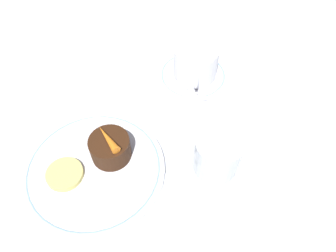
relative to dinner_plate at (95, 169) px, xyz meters
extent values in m
plane|color=white|center=(0.00, 0.02, -0.01)|extent=(3.00, 3.00, 0.00)
cylinder|color=white|center=(0.00, 0.00, 0.00)|extent=(0.24, 0.24, 0.01)
torus|color=#8CB2D1|center=(0.00, 0.00, 0.00)|extent=(0.23, 0.23, 0.00)
cylinder|color=white|center=(-0.24, 0.17, 0.00)|extent=(0.15, 0.15, 0.01)
torus|color=#8CB2D1|center=(-0.24, 0.17, 0.00)|extent=(0.14, 0.14, 0.00)
cylinder|color=white|center=(-0.24, 0.17, 0.04)|extent=(0.09, 0.09, 0.07)
cylinder|color=#9E7A4C|center=(-0.24, 0.17, 0.04)|extent=(0.08, 0.08, 0.05)
torus|color=white|center=(-0.19, 0.17, 0.04)|extent=(0.04, 0.01, 0.04)
cube|color=silver|center=(-0.20, 0.15, 0.00)|extent=(0.05, 0.07, 0.00)
ellipsoid|color=silver|center=(-0.17, 0.19, 0.00)|extent=(0.03, 0.03, 0.00)
cylinder|color=silver|center=(0.01, 0.20, -0.01)|extent=(0.07, 0.07, 0.01)
cylinder|color=silver|center=(0.01, 0.20, 0.03)|extent=(0.01, 0.01, 0.06)
cylinder|color=silver|center=(0.01, 0.20, 0.09)|extent=(0.07, 0.07, 0.06)
cylinder|color=maroon|center=(0.01, 0.20, 0.07)|extent=(0.06, 0.06, 0.03)
cylinder|color=#381E0F|center=(-0.03, 0.03, 0.03)|extent=(0.07, 0.07, 0.04)
cone|color=orange|center=(-0.03, 0.03, 0.06)|extent=(0.06, 0.05, 0.01)
cylinder|color=#EFE075|center=(0.02, -0.05, 0.01)|extent=(0.06, 0.06, 0.01)
camera|label=1|loc=(0.27, 0.14, 0.50)|focal=35.00mm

